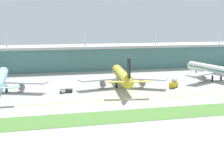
{
  "coord_description": "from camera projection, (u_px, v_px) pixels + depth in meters",
  "views": [
    {
      "loc": [
        -50.28,
        -154.97,
        35.83
      ],
      "look_at": [
        0.56,
        32.46,
        7.0
      ],
      "focal_mm": 57.25,
      "sensor_mm": 36.0,
      "label": 1
    }
  ],
  "objects": [
    {
      "name": "ground_plane",
      "position": [
        129.0,
        99.0,
        166.22
      ],
      "size": [
        600.0,
        600.0,
        0.0
      ],
      "primitive_type": "plane",
      "color": "#A8A59E"
    },
    {
      "name": "taxiway_stripe_mid_east",
      "position": [
        190.0,
        96.0,
        173.97
      ],
      "size": [
        28.0,
        0.7,
        0.04
      ],
      "primitive_type": "cube",
      "color": "yellow",
      "rests_on": "ground"
    },
    {
      "name": "baggage_cart",
      "position": [
        63.0,
        90.0,
        180.98
      ],
      "size": [
        2.46,
        3.83,
        2.48
      ],
      "color": "silver",
      "rests_on": "ground"
    },
    {
      "name": "taxiway_stripe_mid_west",
      "position": [
        49.0,
        104.0,
        156.36
      ],
      "size": [
        28.0,
        0.7,
        0.04
      ],
      "primitive_type": "cube",
      "color": "yellow",
      "rests_on": "ground"
    },
    {
      "name": "pushback_tug",
      "position": [
        68.0,
        90.0,
        182.19
      ],
      "size": [
        4.83,
        3.36,
        1.85
      ],
      "color": "#333842",
      "rests_on": "ground"
    },
    {
      "name": "fuel_truck",
      "position": [
        174.0,
        83.0,
        195.47
      ],
      "size": [
        6.95,
        6.91,
        4.95
      ],
      "color": "gold",
      "rests_on": "ground"
    },
    {
      "name": "taxiway_stripe_centre",
      "position": [
        123.0,
        100.0,
        165.16
      ],
      "size": [
        28.0,
        0.7,
        0.04
      ],
      "primitive_type": "cube",
      "color": "yellow",
      "rests_on": "ground"
    },
    {
      "name": "airliner_far",
      "position": [
        216.0,
        70.0,
        217.78
      ],
      "size": [
        48.49,
        59.98,
        18.9
      ],
      "color": "silver",
      "rests_on": "ground"
    },
    {
      "name": "airliner_near",
      "position": [
        0.0,
        80.0,
        182.01
      ],
      "size": [
        48.78,
        67.21,
        18.9
      ],
      "color": "#9ED1EA",
      "rests_on": "ground"
    },
    {
      "name": "grass_verge",
      "position": [
        151.0,
        114.0,
        139.38
      ],
      "size": [
        300.0,
        18.0,
        0.1
      ],
      "primitive_type": "cube",
      "color": "#518438",
      "rests_on": "ground"
    },
    {
      "name": "terminal_building",
      "position": [
        84.0,
        57.0,
        271.63
      ],
      "size": [
        288.0,
        34.0,
        27.0
      ],
      "color": "slate",
      "rests_on": "ground"
    },
    {
      "name": "airliner_middle",
      "position": [
        122.0,
        76.0,
        195.45
      ],
      "size": [
        48.12,
        60.58,
        18.9
      ],
      "color": "yellow",
      "rests_on": "ground"
    }
  ]
}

